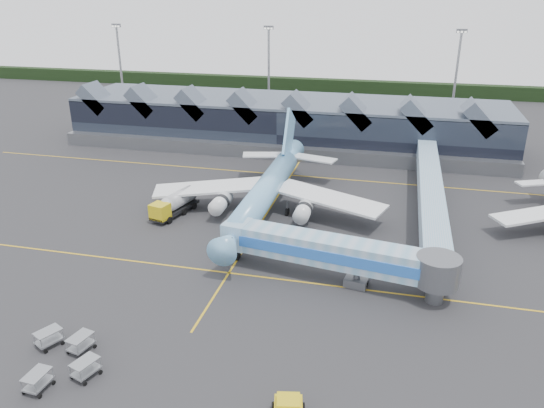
# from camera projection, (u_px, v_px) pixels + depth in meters

# --- Properties ---
(ground) EXTENTS (260.00, 260.00, 0.00)m
(ground) POSITION_uv_depth(u_px,v_px,m) (248.00, 243.00, 69.75)
(ground) COLOR #2C2C2F
(ground) RESTS_ON ground
(taxi_stripes) EXTENTS (120.00, 60.00, 0.01)m
(taxi_stripes) POSITION_uv_depth(u_px,v_px,m) (266.00, 214.00, 78.74)
(taxi_stripes) COLOR gold
(taxi_stripes) RESTS_ON ground
(tree_line_far) EXTENTS (260.00, 4.00, 4.00)m
(tree_line_far) POSITION_uv_depth(u_px,v_px,m) (344.00, 86.00, 167.83)
(tree_line_far) COLOR black
(tree_line_far) RESTS_ON ground
(terminal) EXTENTS (90.00, 22.25, 12.52)m
(terminal) POSITION_uv_depth(u_px,v_px,m) (286.00, 122.00, 111.54)
(terminal) COLOR black
(terminal) RESTS_ON ground
(light_masts) EXTENTS (132.40, 42.56, 22.45)m
(light_masts) POSITION_uv_depth(u_px,v_px,m) (417.00, 79.00, 116.84)
(light_masts) COLOR gray
(light_masts) RESTS_ON ground
(main_airliner) EXTENTS (35.43, 40.60, 13.08)m
(main_airliner) POSITION_uv_depth(u_px,v_px,m) (267.00, 188.00, 77.82)
(main_airliner) COLOR #77B6F2
(main_airliner) RESTS_ON ground
(jet_bridge) EXTENTS (27.11, 7.89, 5.43)m
(jet_bridge) POSITION_uv_depth(u_px,v_px,m) (347.00, 255.00, 59.08)
(jet_bridge) COLOR #7DB1D1
(jet_bridge) RESTS_ON ground
(fuel_truck) EXTENTS (4.50, 9.81, 3.27)m
(fuel_truck) POSITION_uv_depth(u_px,v_px,m) (176.00, 202.00, 78.12)
(fuel_truck) COLOR black
(fuel_truck) RESTS_ON ground
(baggage_carts) EXTENTS (8.05, 7.96, 1.64)m
(baggage_carts) POSITION_uv_depth(u_px,v_px,m) (64.00, 356.00, 47.07)
(baggage_carts) COLOR #909498
(baggage_carts) RESTS_ON ground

